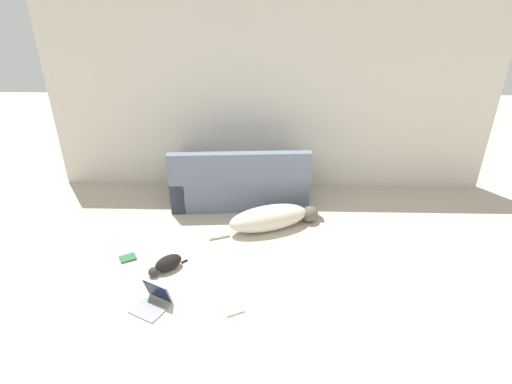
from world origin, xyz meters
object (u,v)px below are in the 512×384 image
(dog, at_px, (272,218))
(cat, at_px, (167,264))
(book_green, at_px, (128,258))
(laptop_open, at_px, (154,299))
(book_cream, at_px, (233,309))
(couch, at_px, (240,183))

(dog, distance_m, cat, 1.52)
(dog, relative_size, book_green, 6.43)
(cat, xyz_separation_m, book_green, (-0.52, 0.20, -0.07))
(cat, relative_size, book_green, 1.79)
(dog, relative_size, laptop_open, 3.45)
(cat, height_order, book_green, cat)
(cat, bearing_deg, laptop_open, 48.21)
(laptop_open, distance_m, book_cream, 0.81)
(couch, relative_size, book_green, 8.81)
(book_cream, bearing_deg, dog, 75.43)
(couch, relative_size, cat, 4.92)
(dog, distance_m, book_cream, 1.60)
(couch, relative_size, dog, 1.37)
(cat, distance_m, book_cream, 1.01)
(couch, xyz_separation_m, book_cream, (0.07, -2.35, -0.28))
(dog, bearing_deg, cat, -163.21)
(couch, bearing_deg, cat, 63.18)
(couch, distance_m, cat, 1.90)
(dog, relative_size, cat, 3.59)
(book_green, distance_m, book_cream, 1.55)
(dog, xyz_separation_m, book_green, (-1.72, -0.73, -0.15))
(cat, height_order, book_cream, cat)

